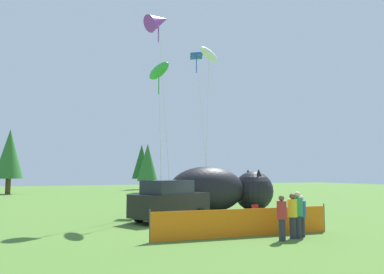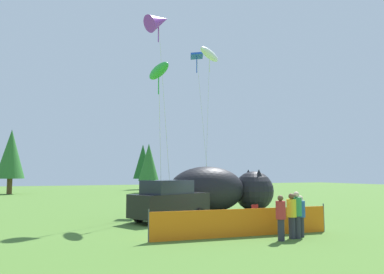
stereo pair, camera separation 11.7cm
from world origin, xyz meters
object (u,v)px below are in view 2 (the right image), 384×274
(parked_car, at_px, (169,201))
(inflatable_cat, at_px, (220,191))
(spectator_in_yellow_shirt, at_px, (301,214))
(spectator_in_white_shirt, at_px, (281,216))
(kite_green_fish, at_px, (159,72))
(spectator_in_blue_shirt, at_px, (292,214))
(kite_blue_box, at_px, (197,59))
(kite_purple_delta, at_px, (159,22))
(kite_white_ghost, at_px, (209,55))
(folding_chair, at_px, (257,212))
(spectator_in_grey_shirt, at_px, (297,213))

(parked_car, xyz_separation_m, inflatable_cat, (4.39, 2.86, 0.29))
(spectator_in_yellow_shirt, bearing_deg, spectator_in_white_shirt, -161.25)
(spectator_in_yellow_shirt, height_order, kite_green_fish, kite_green_fish)
(spectator_in_blue_shirt, height_order, kite_blue_box, kite_blue_box)
(spectator_in_blue_shirt, height_order, kite_purple_delta, kite_purple_delta)
(spectator_in_yellow_shirt, height_order, spectator_in_white_shirt, spectator_in_white_shirt)
(kite_blue_box, bearing_deg, kite_white_ghost, -53.29)
(folding_chair, bearing_deg, kite_green_fish, -142.51)
(spectator_in_white_shirt, distance_m, kite_green_fish, 10.75)
(kite_blue_box, bearing_deg, spectator_in_blue_shirt, -97.99)
(inflatable_cat, bearing_deg, kite_blue_box, 91.17)
(spectator_in_white_shirt, bearing_deg, kite_purple_delta, 100.70)
(parked_car, relative_size, kite_green_fish, 0.53)
(spectator_in_grey_shirt, xyz_separation_m, kite_purple_delta, (-2.66, 9.16, 10.63))
(parked_car, relative_size, spectator_in_grey_shirt, 2.60)
(spectator_in_yellow_shirt, bearing_deg, kite_green_fish, 115.63)
(kite_green_fish, xyz_separation_m, kite_blue_box, (4.76, 5.58, 2.85))
(spectator_in_blue_shirt, bearing_deg, spectator_in_yellow_shirt, 19.06)
(spectator_in_white_shirt, xyz_separation_m, kite_white_ghost, (3.12, 12.47, 10.15))
(spectator_in_yellow_shirt, height_order, spectator_in_grey_shirt, spectator_in_grey_shirt)
(spectator_in_blue_shirt, bearing_deg, folding_chair, 73.66)
(spectator_in_white_shirt, relative_size, kite_green_fish, 0.19)
(folding_chair, relative_size, kite_blue_box, 0.08)
(kite_purple_delta, bearing_deg, kite_white_ghost, 32.33)
(spectator_in_grey_shirt, relative_size, kite_white_ghost, 0.15)
(spectator_in_grey_shirt, bearing_deg, spectator_in_white_shirt, -166.66)
(kite_white_ghost, bearing_deg, parked_car, -131.54)
(folding_chair, bearing_deg, spectator_in_grey_shirt, -29.89)
(spectator_in_grey_shirt, distance_m, kite_white_ghost, 16.03)
(folding_chair, relative_size, spectator_in_white_shirt, 0.53)
(spectator_in_grey_shirt, height_order, kite_purple_delta, kite_purple_delta)
(kite_white_ghost, relative_size, kite_purple_delta, 0.93)
(folding_chair, bearing_deg, parked_car, -134.70)
(inflatable_cat, xyz_separation_m, kite_purple_delta, (-4.22, -0.24, 10.26))
(spectator_in_white_shirt, bearing_deg, inflatable_cat, 75.71)
(parked_car, distance_m, folding_chair, 4.47)
(spectator_in_white_shirt, xyz_separation_m, kite_purple_delta, (-1.77, 9.37, 10.68))
(kite_white_ghost, distance_m, kite_blue_box, 1.06)
(folding_chair, height_order, kite_blue_box, kite_blue_box)
(parked_car, bearing_deg, spectator_in_white_shirt, -98.03)
(inflatable_cat, distance_m, kite_blue_box, 10.24)
(folding_chair, distance_m, spectator_in_grey_shirt, 4.58)
(kite_blue_box, bearing_deg, parked_car, -124.11)
(inflatable_cat, relative_size, kite_blue_box, 0.63)
(kite_green_fish, distance_m, kite_blue_box, 7.86)
(kite_blue_box, bearing_deg, folding_chair, -93.57)
(kite_green_fish, bearing_deg, inflatable_cat, 21.78)
(parked_car, distance_m, kite_green_fish, 7.07)
(folding_chair, xyz_separation_m, kite_green_fish, (-4.22, 3.09, 7.52))
(spectator_in_white_shirt, relative_size, kite_blue_box, 0.15)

